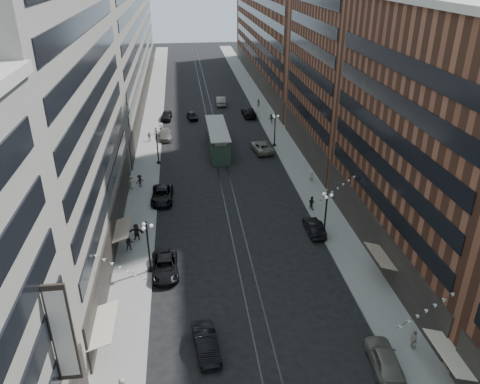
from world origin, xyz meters
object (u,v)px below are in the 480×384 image
pedestrian_4 (414,339)px  car_14 (221,101)px  car_8 (165,134)px  car_12 (249,112)px  pedestrian_extra_0 (259,103)px  lamppost_se_far (326,213)px  car_13 (192,116)px  pedestrian_extra_1 (140,181)px  lamppost_se_mid (275,128)px  lamppost_sw_far (148,245)px  lamppost_sw_mid (157,145)px  car_7 (162,195)px  pedestrian_5 (136,232)px  streetcar (218,140)px  car_4 (384,359)px  pedestrian_7 (312,203)px  pedestrian_8 (311,176)px  car_9 (166,116)px  pedestrian_9 (271,119)px  car_10 (314,227)px  pedestrian_extra_2 (132,182)px  car_2 (165,266)px  pedestrian_2 (129,243)px  car_5 (206,343)px  car_11 (262,147)px  pedestrian_6 (149,136)px

pedestrian_4 → car_14: pedestrian_4 is taller
car_8 → car_12: size_ratio=0.93×
pedestrian_extra_0 → lamppost_se_far: bearing=-65.1°
car_8 → car_13: bearing=60.4°
car_14 → pedestrian_extra_1: bearing=71.6°
lamppost_se_mid → car_13: bearing=127.8°
lamppost_sw_far → lamppost_sw_mid: same height
car_7 → pedestrian_5: bearing=-103.4°
streetcar → car_4: 46.73m
pedestrian_7 → pedestrian_8: 7.75m
car_9 → lamppost_se_far: bearing=-63.5°
car_12 → car_13: car_12 is taller
pedestrian_4 → car_12: pedestrian_4 is taller
pedestrian_extra_1 → pedestrian_9: bearing=-168.7°
lamppost_sw_mid → car_13: lamppost_sw_mid is taller
car_4 → car_9: size_ratio=1.04×
lamppost_se_mid → car_10: size_ratio=1.23×
pedestrian_5 → pedestrian_extra_2: pedestrian_5 is taller
pedestrian_extra_1 → car_14: bearing=-146.6°
lamppost_se_far → pedestrian_extra_2: size_ratio=3.05×
streetcar → pedestrian_extra_2: (-12.42, -12.95, -0.67)m
car_2 → car_14: (10.59, 57.90, 0.13)m
pedestrian_5 → pedestrian_extra_0: pedestrian_5 is taller
streetcar → pedestrian_2: (-11.48, -27.94, -0.70)m
car_4 → car_7: bearing=-54.8°
car_4 → pedestrian_extra_0: pedestrian_extra_0 is taller
streetcar → car_14: bearing=83.8°
pedestrian_9 → car_5: bearing=-82.9°
car_5 → pedestrian_4: 15.95m
pedestrian_2 → car_11: bearing=42.0°
pedestrian_9 → car_10: bearing=-70.9°
lamppost_se_far → pedestrian_6: lamppost_se_far is taller
pedestrian_extra_0 → lamppost_sw_far: bearing=-83.6°
lamppost_se_far → car_2: bearing=-165.6°
lamppost_sw_mid → car_10: (17.60, -21.98, -2.36)m
pedestrian_6 → pedestrian_extra_0: (21.19, 17.20, 0.15)m
pedestrian_4 → car_11: (-4.55, 42.82, -0.18)m
streetcar → car_14: streetcar is taller
car_4 → pedestrian_extra_2: size_ratio=2.71×
car_5 → pedestrian_6: (-6.45, 47.85, 0.15)m
car_10 → car_11: bearing=-87.2°
car_5 → car_11: (11.30, 41.00, 0.04)m
streetcar → car_4: size_ratio=2.75×
car_9 → pedestrian_5: bearing=-88.3°
car_7 → car_11: bearing=46.6°
lamppost_se_far → car_14: lamppost_se_far is taller
car_9 → car_5: bearing=-81.2°
lamppost_sw_far → pedestrian_6: 37.04m
car_2 → car_13: 48.89m
car_2 → car_4: size_ratio=1.10×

